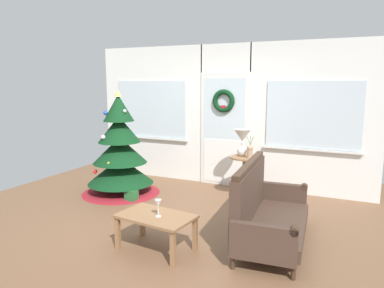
{
  "coord_description": "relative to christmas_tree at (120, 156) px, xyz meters",
  "views": [
    {
      "loc": [
        2.23,
        -4.15,
        1.88
      ],
      "look_at": [
        0.05,
        0.55,
        1.0
      ],
      "focal_mm": 34.15,
      "sensor_mm": 36.0,
      "label": 1
    }
  ],
  "objects": [
    {
      "name": "wine_glass",
      "position": [
        1.7,
        -1.64,
        -0.09
      ],
      "size": [
        0.08,
        0.08,
        0.2
      ],
      "color": "silver",
      "rests_on": "coffee_table"
    },
    {
      "name": "gift_box",
      "position": [
        0.41,
        -0.28,
        -0.56
      ],
      "size": [
        0.18,
        0.16,
        0.18
      ],
      "primitive_type": "cube",
      "color": "#266633",
      "rests_on": "ground"
    },
    {
      "name": "ground_plane",
      "position": [
        1.42,
        -0.82,
        -0.64
      ],
      "size": [
        6.76,
        6.76,
        0.0
      ],
      "primitive_type": "plane",
      "color": "brown"
    },
    {
      "name": "settee_sofa",
      "position": [
        2.7,
        -0.89,
        -0.27
      ],
      "size": [
        0.84,
        1.69,
        0.96
      ],
      "color": "#3D281C",
      "rests_on": "ground"
    },
    {
      "name": "side_table",
      "position": [
        2.0,
        0.62,
        -0.15
      ],
      "size": [
        0.5,
        0.48,
        0.69
      ],
      "color": "#8E6642",
      "rests_on": "ground"
    },
    {
      "name": "christmas_tree",
      "position": [
        0.0,
        0.0,
        0.0
      ],
      "size": [
        1.33,
        1.33,
        1.77
      ],
      "color": "#4C331E",
      "rests_on": "ground"
    },
    {
      "name": "table_lamp",
      "position": [
        1.94,
        0.66,
        0.33
      ],
      "size": [
        0.28,
        0.28,
        0.44
      ],
      "color": "silver",
      "rests_on": "side_table"
    },
    {
      "name": "flower_vase",
      "position": [
        2.1,
        0.56,
        0.16
      ],
      "size": [
        0.11,
        0.1,
        0.35
      ],
      "color": "tan",
      "rests_on": "side_table"
    },
    {
      "name": "back_wall_with_door",
      "position": [
        1.42,
        1.26,
        0.64
      ],
      "size": [
        5.2,
        0.19,
        2.55
      ],
      "color": "white",
      "rests_on": "ground"
    },
    {
      "name": "coffee_table",
      "position": [
        1.65,
        -1.61,
        -0.29
      ],
      "size": [
        0.89,
        0.61,
        0.41
      ],
      "color": "#8E6642",
      "rests_on": "ground"
    }
  ]
}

